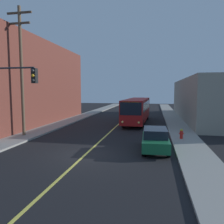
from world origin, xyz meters
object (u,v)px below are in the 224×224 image
Objects in this scene: city_bus at (137,109)px; utility_pole_near at (21,66)px; traffic_signal_left_corner at (9,91)px; fire_hydrant at (181,134)px; parked_car_green at (155,139)px.

utility_pole_near is at bearing -131.32° from city_bus.
traffic_signal_left_corner is 14.12m from fire_hydrant.
parked_car_green is 4.40m from fire_hydrant.
parked_car_green is at bearing 12.13° from traffic_signal_left_corner.
utility_pole_near reaches higher than city_bus.
utility_pole_near is 13.90× the size of fire_hydrant.
traffic_signal_left_corner is at bearing -115.77° from city_bus.
utility_pole_near is at bearing 113.91° from traffic_signal_left_corner.
city_bus is 17.68m from traffic_signal_left_corner.
fire_hydrant is (14.35, 1.20, -5.93)m from utility_pole_near.
parked_car_green is 0.74× the size of traffic_signal_left_corner.
traffic_signal_left_corner is at bearing -66.09° from utility_pole_near.
city_bus is at bearing 115.31° from fire_hydrant.
parked_car_green reaches higher than fire_hydrant.
parked_car_green is at bearing -79.96° from city_bus.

